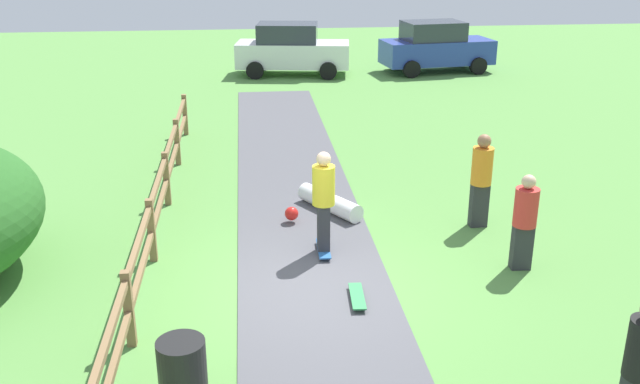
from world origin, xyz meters
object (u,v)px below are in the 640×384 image
at_px(trash_bin, 183,376).
at_px(skateboard_loose, 357,296).
at_px(parked_car_white, 292,49).
at_px(parked_car_blue, 436,47).
at_px(bystander_orange, 481,176).
at_px(bystander_red, 525,218).
at_px(skater_fallen, 327,203).
at_px(skater_riding, 324,198).

bearing_deg(trash_bin, skateboard_loose, 43.42).
height_order(parked_car_white, parked_car_blue, same).
xyz_separation_m(bystander_orange, bystander_red, (0.14, -1.78, -0.10)).
xyz_separation_m(skateboard_loose, parked_car_blue, (5.80, 17.40, 0.87)).
bearing_deg(parked_car_blue, skater_fallen, -112.85).
xyz_separation_m(skater_fallen, skateboard_loose, (0.05, -3.52, -0.11)).
xyz_separation_m(skater_fallen, bystander_red, (2.87, -2.71, 0.69)).
height_order(trash_bin, bystander_red, bystander_red).
xyz_separation_m(skater_riding, bystander_orange, (3.01, 0.88, -0.04)).
height_order(skater_fallen, parked_car_white, parked_car_white).
relative_size(skateboard_loose, bystander_red, 0.50).
distance_m(trash_bin, parked_car_blue, 21.29).
bearing_deg(skater_riding, bystander_red, -15.83).
distance_m(skater_fallen, parked_car_white, 13.91).
bearing_deg(bystander_orange, trash_bin, -136.35).
bearing_deg(trash_bin, skater_riding, 62.43).
bearing_deg(bystander_red, parked_car_blue, 79.84).
bearing_deg(parked_car_blue, bystander_red, -100.16).
height_order(skater_riding, bystander_orange, skater_riding).
xyz_separation_m(trash_bin, skater_fallen, (2.33, 5.77, -0.25)).
bearing_deg(skateboard_loose, bystander_orange, 43.85).
distance_m(bystander_orange, bystander_red, 1.78).
distance_m(trash_bin, skater_fallen, 6.23).
distance_m(bystander_red, parked_car_blue, 16.85).
bearing_deg(parked_car_white, bystander_orange, -80.64).
bearing_deg(bystander_red, parked_car_white, 98.84).
xyz_separation_m(skater_riding, skater_fallen, (0.27, 1.82, -0.83)).
height_order(trash_bin, skater_riding, skater_riding).
xyz_separation_m(skateboard_loose, bystander_red, (2.83, 0.81, 0.80)).
relative_size(skater_riding, parked_car_blue, 0.41).
bearing_deg(skater_riding, skateboard_loose, -79.48).
relative_size(skater_fallen, skateboard_loose, 1.92).
height_order(trash_bin, skateboard_loose, trash_bin).
distance_m(skater_riding, bystander_red, 3.27).
distance_m(trash_bin, skateboard_loose, 3.30).
distance_m(skateboard_loose, parked_car_blue, 18.36).
bearing_deg(skateboard_loose, bystander_red, 15.96).
relative_size(trash_bin, parked_car_blue, 0.20).
relative_size(trash_bin, skater_riding, 0.50).
bearing_deg(parked_car_blue, bystander_orange, -101.86).
xyz_separation_m(trash_bin, parked_car_blue, (8.18, 19.65, 0.51)).
relative_size(skater_fallen, bystander_orange, 0.87).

